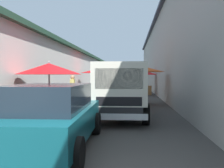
{
  "coord_description": "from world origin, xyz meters",
  "views": [
    {
      "loc": [
        -3.25,
        -1.21,
        1.64
      ],
      "look_at": [
        8.52,
        -0.2,
        1.24
      ],
      "focal_mm": 38.48,
      "sensor_mm": 36.0,
      "label": 1
    }
  ],
  "objects_px": {
    "fruit_stall_near_right": "(96,75)",
    "hatchback_car": "(51,116)",
    "delivery_truck": "(120,92)",
    "parked_scooter": "(81,97)",
    "fruit_stall_mid_lane": "(49,75)",
    "plastic_stool": "(102,96)",
    "fruit_stall_near_left": "(145,76)",
    "fruit_stall_far_left": "(139,72)",
    "vendor_by_crates": "(73,88)"
  },
  "relations": [
    {
      "from": "fruit_stall_near_right",
      "to": "hatchback_car",
      "type": "bearing_deg",
      "value": -175.63
    },
    {
      "from": "delivery_truck",
      "to": "parked_scooter",
      "type": "xyz_separation_m",
      "value": [
        4.47,
        2.43,
        -0.59
      ]
    },
    {
      "from": "fruit_stall_mid_lane",
      "to": "delivery_truck",
      "type": "distance_m",
      "value": 2.76
    },
    {
      "from": "fruit_stall_near_right",
      "to": "plastic_stool",
      "type": "relative_size",
      "value": 5.79
    },
    {
      "from": "fruit_stall_near_right",
      "to": "parked_scooter",
      "type": "xyz_separation_m",
      "value": [
        -5.76,
        -0.01,
        -1.24
      ]
    },
    {
      "from": "fruit_stall_near_left",
      "to": "parked_scooter",
      "type": "height_order",
      "value": "fruit_stall_near_left"
    },
    {
      "from": "fruit_stall_far_left",
      "to": "delivery_truck",
      "type": "height_order",
      "value": "fruit_stall_far_left"
    },
    {
      "from": "fruit_stall_far_left",
      "to": "plastic_stool",
      "type": "bearing_deg",
      "value": 57.29
    },
    {
      "from": "delivery_truck",
      "to": "hatchback_car",
      "type": "bearing_deg",
      "value": 157.89
    },
    {
      "from": "fruit_stall_near_left",
      "to": "delivery_truck",
      "type": "bearing_deg",
      "value": 172.81
    },
    {
      "from": "fruit_stall_near_right",
      "to": "plastic_stool",
      "type": "height_order",
      "value": "fruit_stall_near_right"
    },
    {
      "from": "fruit_stall_far_left",
      "to": "delivery_truck",
      "type": "distance_m",
      "value": 5.3
    },
    {
      "from": "hatchback_car",
      "to": "plastic_stool",
      "type": "distance_m",
      "value": 10.14
    },
    {
      "from": "vendor_by_crates",
      "to": "plastic_stool",
      "type": "height_order",
      "value": "vendor_by_crates"
    },
    {
      "from": "fruit_stall_near_right",
      "to": "hatchback_car",
      "type": "distance_m",
      "value": 13.75
    },
    {
      "from": "vendor_by_crates",
      "to": "parked_scooter",
      "type": "bearing_deg",
      "value": -19.34
    },
    {
      "from": "parked_scooter",
      "to": "plastic_stool",
      "type": "xyz_separation_m",
      "value": [
        2.22,
        -0.9,
        -0.12
      ]
    },
    {
      "from": "fruit_stall_near_right",
      "to": "delivery_truck",
      "type": "bearing_deg",
      "value": -166.58
    },
    {
      "from": "fruit_stall_near_left",
      "to": "delivery_truck",
      "type": "height_order",
      "value": "fruit_stall_near_left"
    },
    {
      "from": "fruit_stall_near_left",
      "to": "vendor_by_crates",
      "type": "xyz_separation_m",
      "value": [
        -8.5,
        4.25,
        -0.6
      ]
    },
    {
      "from": "fruit_stall_far_left",
      "to": "hatchback_car",
      "type": "bearing_deg",
      "value": 165.49
    },
    {
      "from": "vendor_by_crates",
      "to": "plastic_stool",
      "type": "relative_size",
      "value": 3.89
    },
    {
      "from": "vendor_by_crates",
      "to": "parked_scooter",
      "type": "relative_size",
      "value": 1.02
    },
    {
      "from": "hatchback_car",
      "to": "fruit_stall_mid_lane",
      "type": "bearing_deg",
      "value": 20.13
    },
    {
      "from": "delivery_truck",
      "to": "plastic_stool",
      "type": "distance_m",
      "value": 6.9
    },
    {
      "from": "fruit_stall_far_left",
      "to": "hatchback_car",
      "type": "relative_size",
      "value": 0.72
    },
    {
      "from": "fruit_stall_near_right",
      "to": "vendor_by_crates",
      "type": "height_order",
      "value": "fruit_stall_near_right"
    },
    {
      "from": "fruit_stall_far_left",
      "to": "fruit_stall_mid_lane",
      "type": "bearing_deg",
      "value": 145.51
    },
    {
      "from": "fruit_stall_far_left",
      "to": "delivery_truck",
      "type": "bearing_deg",
      "value": 170.88
    },
    {
      "from": "hatchback_car",
      "to": "parked_scooter",
      "type": "distance_m",
      "value": 7.98
    },
    {
      "from": "fruit_stall_near_right",
      "to": "parked_scooter",
      "type": "height_order",
      "value": "fruit_stall_near_right"
    },
    {
      "from": "hatchback_car",
      "to": "delivery_truck",
      "type": "relative_size",
      "value": 0.8
    },
    {
      "from": "vendor_by_crates",
      "to": "plastic_stool",
      "type": "bearing_deg",
      "value": -21.27
    },
    {
      "from": "fruit_stall_mid_lane",
      "to": "hatchback_car",
      "type": "bearing_deg",
      "value": -159.87
    },
    {
      "from": "parked_scooter",
      "to": "fruit_stall_near_right",
      "type": "bearing_deg",
      "value": 0.07
    },
    {
      "from": "fruit_stall_near_left",
      "to": "vendor_by_crates",
      "type": "distance_m",
      "value": 9.52
    },
    {
      "from": "delivery_truck",
      "to": "plastic_stool",
      "type": "xyz_separation_m",
      "value": [
        6.69,
        1.54,
        -0.71
      ]
    },
    {
      "from": "fruit_stall_near_right",
      "to": "fruit_stall_near_left",
      "type": "bearing_deg",
      "value": -63.99
    },
    {
      "from": "parked_scooter",
      "to": "vendor_by_crates",
      "type": "bearing_deg",
      "value": 160.66
    },
    {
      "from": "fruit_stall_mid_lane",
      "to": "hatchback_car",
      "type": "relative_size",
      "value": 0.62
    },
    {
      "from": "fruit_stall_mid_lane",
      "to": "fruit_stall_near_left",
      "type": "bearing_deg",
      "value": -19.19
    },
    {
      "from": "fruit_stall_near_right",
      "to": "delivery_truck",
      "type": "distance_m",
      "value": 10.54
    },
    {
      "from": "parked_scooter",
      "to": "plastic_stool",
      "type": "relative_size",
      "value": 3.81
    },
    {
      "from": "vendor_by_crates",
      "to": "fruit_stall_near_right",
      "type": "bearing_deg",
      "value": -2.36
    },
    {
      "from": "fruit_stall_mid_lane",
      "to": "plastic_stool",
      "type": "xyz_separation_m",
      "value": [
        6.63,
        -1.14,
        -1.35
      ]
    },
    {
      "from": "fruit_stall_mid_lane",
      "to": "fruit_stall_near_right",
      "type": "height_order",
      "value": "fruit_stall_near_right"
    },
    {
      "from": "fruit_stall_mid_lane",
      "to": "fruit_stall_far_left",
      "type": "relative_size",
      "value": 0.86
    },
    {
      "from": "plastic_stool",
      "to": "fruit_stall_mid_lane",
      "type": "bearing_deg",
      "value": 170.24
    },
    {
      "from": "fruit_stall_mid_lane",
      "to": "delivery_truck",
      "type": "bearing_deg",
      "value": -91.28
    },
    {
      "from": "hatchback_car",
      "to": "vendor_by_crates",
      "type": "relative_size",
      "value": 2.34
    }
  ]
}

